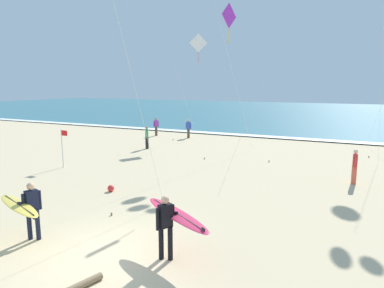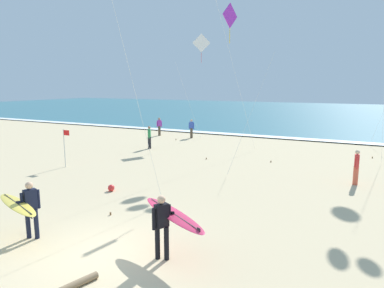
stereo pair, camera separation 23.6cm
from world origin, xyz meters
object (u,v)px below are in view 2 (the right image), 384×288
at_px(bystander_blue_top, 191,128).
at_px(bystander_purple_top, 159,126).
at_px(bystander_red_top, 356,167).
at_px(surfer_trailing, 168,219).
at_px(kite_diamond_ivory_distant, 201,45).
at_px(surfer_lead, 25,205).
at_px(lifeguard_flag, 65,144).
at_px(kite_diamond_violet_far, 232,23).
at_px(beach_ball, 111,188).
at_px(driftwood_log, 67,288).
at_px(bystander_green_top, 149,137).

bearing_deg(bystander_blue_top, bystander_purple_top, -179.66).
height_order(bystander_purple_top, bystander_red_top, same).
bearing_deg(surfer_trailing, kite_diamond_ivory_distant, 113.40).
height_order(surfer_lead, lifeguard_flag, lifeguard_flag).
xyz_separation_m(kite_diamond_violet_far, kite_diamond_ivory_distant, (-6.30, 9.77, 0.28)).
xyz_separation_m(surfer_lead, kite_diamond_violet_far, (2.61, 9.37, 6.16)).
distance_m(surfer_trailing, bystander_purple_top, 22.04).
relative_size(surfer_trailing, bystander_purple_top, 1.58).
height_order(beach_ball, driftwood_log, beach_ball).
bearing_deg(driftwood_log, bystander_green_top, 118.14).
xyz_separation_m(lifeguard_flag, beach_ball, (5.06, -2.29, -1.13)).
bearing_deg(kite_diamond_violet_far, bystander_blue_top, 125.87).
bearing_deg(beach_ball, bystander_red_top, 32.31).
bearing_deg(kite_diamond_ivory_distant, bystander_green_top, -104.51).
height_order(kite_diamond_violet_far, lifeguard_flag, kite_diamond_violet_far).
bearing_deg(surfer_lead, bystander_green_top, 110.24).
bearing_deg(kite_diamond_ivory_distant, lifeguard_flag, -100.77).
distance_m(kite_diamond_violet_far, bystander_green_top, 10.93).
relative_size(surfer_trailing, bystander_blue_top, 1.58).
bearing_deg(driftwood_log, lifeguard_flag, 137.00).
bearing_deg(kite_diamond_ivory_distant, bystander_blue_top, 160.85).
bearing_deg(bystander_green_top, kite_diamond_ivory_distant, 75.49).
bearing_deg(surfer_lead, surfer_trailing, 13.64).
distance_m(kite_diamond_violet_far, bystander_purple_top, 15.91).
bearing_deg(beach_ball, bystander_purple_top, 115.34).
bearing_deg(bystander_red_top, driftwood_log, -113.64).
height_order(kite_diamond_violet_far, driftwood_log, kite_diamond_violet_far).
distance_m(beach_ball, driftwood_log, 7.25).
distance_m(surfer_lead, kite_diamond_ivory_distant, 20.53).
bearing_deg(kite_diamond_ivory_distant, bystander_purple_top, 175.47).
bearing_deg(bystander_green_top, bystander_red_top, -13.71).
bearing_deg(kite_diamond_violet_far, kite_diamond_ivory_distant, 122.84).
relative_size(kite_diamond_ivory_distant, bystander_blue_top, 5.28).
bearing_deg(beach_ball, kite_diamond_ivory_distant, 100.91).
bearing_deg(lifeguard_flag, surfer_trailing, -30.84).
bearing_deg(driftwood_log, surfer_lead, 156.18).
distance_m(surfer_trailing, driftwood_log, 2.77).
bearing_deg(surfer_trailing, surfer_lead, -166.36).
height_order(kite_diamond_ivory_distant, bystander_blue_top, kite_diamond_ivory_distant).
xyz_separation_m(kite_diamond_violet_far, driftwood_log, (0.39, -10.69, -7.12)).
bearing_deg(surfer_trailing, kite_diamond_violet_far, 100.45).
bearing_deg(lifeguard_flag, driftwood_log, -43.00).
distance_m(kite_diamond_ivory_distant, bystander_purple_top, 7.89).
distance_m(bystander_red_top, beach_ball, 10.81).
bearing_deg(bystander_red_top, surfer_trailing, -112.97).
relative_size(surfer_lead, driftwood_log, 1.59).
xyz_separation_m(bystander_red_top, driftwood_log, (-5.20, -11.87, -0.73)).
relative_size(surfer_trailing, kite_diamond_ivory_distant, 0.30).
xyz_separation_m(surfer_trailing, bystander_blue_top, (-8.86, 18.48, -0.24)).
xyz_separation_m(surfer_lead, driftwood_log, (3.00, -1.32, -0.96)).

